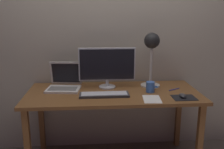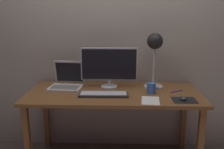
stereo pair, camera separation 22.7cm
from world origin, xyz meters
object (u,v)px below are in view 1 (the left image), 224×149
at_px(monitor, 107,66).
at_px(mouse, 183,96).
at_px(coffee_mug, 151,87).
at_px(desk_lamp, 152,48).
at_px(pen, 174,89).
at_px(laptop, 65,81).
at_px(keyboard_main, 104,95).

distance_m(monitor, mouse, 0.75).
relative_size(mouse, coffee_mug, 0.84).
bearing_deg(desk_lamp, coffee_mug, -102.03).
bearing_deg(desk_lamp, monitor, -177.28).
relative_size(coffee_mug, pen, 0.82).
xyz_separation_m(monitor, laptop, (-0.41, 0.01, -0.15)).
relative_size(laptop, desk_lamp, 0.63).
relative_size(keyboard_main, pen, 3.15).
distance_m(monitor, pen, 0.68).
bearing_deg(desk_lamp, keyboard_main, -150.08).
bearing_deg(coffee_mug, keyboard_main, -169.17).
bearing_deg(laptop, pen, -6.83).
xyz_separation_m(keyboard_main, laptop, (-0.37, 0.26, 0.06)).
distance_m(laptop, mouse, 1.11).
relative_size(monitor, coffee_mug, 4.78).
bearing_deg(keyboard_main, coffee_mug, 10.83).
relative_size(keyboard_main, coffee_mug, 3.86).
bearing_deg(mouse, coffee_mug, 143.49).
bearing_deg(coffee_mug, mouse, -36.51).
bearing_deg(keyboard_main, monitor, 81.09).
relative_size(monitor, laptop, 1.62).
bearing_deg(mouse, keyboard_main, 171.77).
height_order(keyboard_main, laptop, laptop).
height_order(desk_lamp, pen, desk_lamp).
relative_size(keyboard_main, mouse, 4.60).
height_order(laptop, coffee_mug, laptop).
bearing_deg(laptop, monitor, -1.01).
bearing_deg(laptop, keyboard_main, -34.72).
relative_size(keyboard_main, desk_lamp, 0.83).
relative_size(desk_lamp, pen, 3.80).
height_order(monitor, pen, monitor).
bearing_deg(pen, monitor, 169.46).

